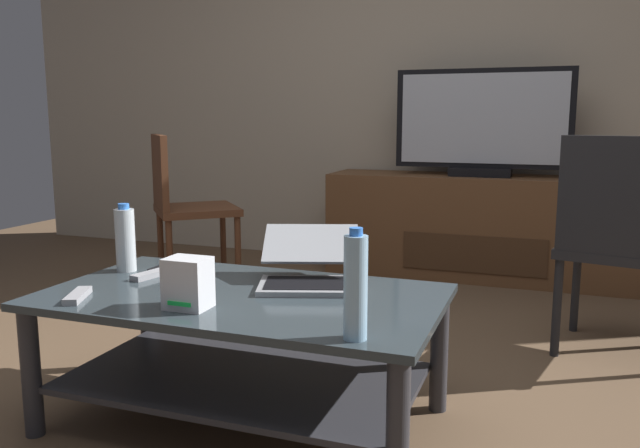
{
  "coord_description": "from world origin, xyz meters",
  "views": [
    {
      "loc": [
        0.77,
        -1.91,
        0.99
      ],
      "look_at": [
        -0.05,
        0.36,
        0.59
      ],
      "focal_mm": 35.84,
      "sensor_mm": 36.0,
      "label": 1
    }
  ],
  "objects_px": {
    "side_chair": "(183,202)",
    "laptop": "(310,268)",
    "television": "(482,125)",
    "water_bottle_far": "(356,287)",
    "cell_phone": "(166,267)",
    "water_bottle_near": "(125,239)",
    "dining_chair": "(616,237)",
    "router_box": "(188,283)",
    "tv_remote": "(78,296)",
    "soundbar_remote": "(151,274)",
    "media_cabinet": "(478,227)",
    "coffee_table": "(243,333)"
  },
  "relations": [
    {
      "from": "coffee_table",
      "to": "water_bottle_far",
      "type": "distance_m",
      "value": 0.61
    },
    {
      "from": "water_bottle_far",
      "to": "cell_phone",
      "type": "height_order",
      "value": "water_bottle_far"
    },
    {
      "from": "router_box",
      "to": "water_bottle_far",
      "type": "relative_size",
      "value": 0.53
    },
    {
      "from": "coffee_table",
      "to": "router_box",
      "type": "distance_m",
      "value": 0.3
    },
    {
      "from": "side_chair",
      "to": "laptop",
      "type": "height_order",
      "value": "side_chair"
    },
    {
      "from": "tv_remote",
      "to": "soundbar_remote",
      "type": "relative_size",
      "value": 1.0
    },
    {
      "from": "dining_chair",
      "to": "water_bottle_near",
      "type": "xyz_separation_m",
      "value": [
        -1.7,
        -0.91,
        0.04
      ]
    },
    {
      "from": "side_chair",
      "to": "soundbar_remote",
      "type": "xyz_separation_m",
      "value": [
        0.67,
        -1.28,
        -0.07
      ]
    },
    {
      "from": "media_cabinet",
      "to": "television",
      "type": "relative_size",
      "value": 1.78
    },
    {
      "from": "water_bottle_near",
      "to": "tv_remote",
      "type": "xyz_separation_m",
      "value": [
        0.09,
        -0.36,
        -0.11
      ]
    },
    {
      "from": "water_bottle_near",
      "to": "tv_remote",
      "type": "height_order",
      "value": "water_bottle_near"
    },
    {
      "from": "router_box",
      "to": "water_bottle_near",
      "type": "relative_size",
      "value": 0.61
    },
    {
      "from": "side_chair",
      "to": "tv_remote",
      "type": "xyz_separation_m",
      "value": [
        0.62,
        -1.59,
        -0.07
      ]
    },
    {
      "from": "media_cabinet",
      "to": "soundbar_remote",
      "type": "bearing_deg",
      "value": -112.19
    },
    {
      "from": "dining_chair",
      "to": "television",
      "type": "bearing_deg",
      "value": 119.41
    },
    {
      "from": "coffee_table",
      "to": "side_chair",
      "type": "xyz_separation_m",
      "value": [
        -1.07,
        1.36,
        0.21
      ]
    },
    {
      "from": "television",
      "to": "router_box",
      "type": "relative_size",
      "value": 6.96
    },
    {
      "from": "router_box",
      "to": "soundbar_remote",
      "type": "xyz_separation_m",
      "value": [
        -0.32,
        0.28,
        -0.07
      ]
    },
    {
      "from": "dining_chair",
      "to": "cell_phone",
      "type": "distance_m",
      "value": 1.79
    },
    {
      "from": "laptop",
      "to": "router_box",
      "type": "distance_m",
      "value": 0.45
    },
    {
      "from": "laptop",
      "to": "cell_phone",
      "type": "height_order",
      "value": "laptop"
    },
    {
      "from": "coffee_table",
      "to": "media_cabinet",
      "type": "xyz_separation_m",
      "value": [
        0.49,
        2.26,
        0.01
      ]
    },
    {
      "from": "laptop",
      "to": "tv_remote",
      "type": "distance_m",
      "value": 0.74
    },
    {
      "from": "television",
      "to": "laptop",
      "type": "height_order",
      "value": "television"
    },
    {
      "from": "laptop",
      "to": "water_bottle_far",
      "type": "relative_size",
      "value": 1.61
    },
    {
      "from": "laptop",
      "to": "cell_phone",
      "type": "distance_m",
      "value": 0.58
    },
    {
      "from": "soundbar_remote",
      "to": "cell_phone",
      "type": "bearing_deg",
      "value": 112.63
    },
    {
      "from": "television",
      "to": "soundbar_remote",
      "type": "bearing_deg",
      "value": -112.39
    },
    {
      "from": "television",
      "to": "water_bottle_near",
      "type": "relative_size",
      "value": 4.23
    },
    {
      "from": "dining_chair",
      "to": "router_box",
      "type": "distance_m",
      "value": 1.75
    },
    {
      "from": "media_cabinet",
      "to": "dining_chair",
      "type": "distance_m",
      "value": 1.4
    },
    {
      "from": "television",
      "to": "water_bottle_far",
      "type": "height_order",
      "value": "television"
    },
    {
      "from": "water_bottle_near",
      "to": "soundbar_remote",
      "type": "distance_m",
      "value": 0.18
    },
    {
      "from": "laptop",
      "to": "soundbar_remote",
      "type": "distance_m",
      "value": 0.57
    },
    {
      "from": "tv_remote",
      "to": "soundbar_remote",
      "type": "bearing_deg",
      "value": 56.58
    },
    {
      "from": "laptop",
      "to": "water_bottle_near",
      "type": "relative_size",
      "value": 1.86
    },
    {
      "from": "water_bottle_near",
      "to": "cell_phone",
      "type": "height_order",
      "value": "water_bottle_near"
    },
    {
      "from": "television",
      "to": "water_bottle_near",
      "type": "height_order",
      "value": "television"
    },
    {
      "from": "dining_chair",
      "to": "cell_phone",
      "type": "relative_size",
      "value": 6.59
    },
    {
      "from": "coffee_table",
      "to": "soundbar_remote",
      "type": "xyz_separation_m",
      "value": [
        -0.39,
        0.08,
        0.14
      ]
    },
    {
      "from": "water_bottle_near",
      "to": "water_bottle_far",
      "type": "xyz_separation_m",
      "value": [
        1.0,
        -0.41,
        0.02
      ]
    },
    {
      "from": "dining_chair",
      "to": "tv_remote",
      "type": "bearing_deg",
      "value": -141.74
    },
    {
      "from": "laptop",
      "to": "soundbar_remote",
      "type": "height_order",
      "value": "laptop"
    },
    {
      "from": "side_chair",
      "to": "water_bottle_near",
      "type": "height_order",
      "value": "side_chair"
    },
    {
      "from": "tv_remote",
      "to": "water_bottle_far",
      "type": "bearing_deg",
      "value": -26.91
    },
    {
      "from": "tv_remote",
      "to": "water_bottle_near",
      "type": "bearing_deg",
      "value": 79.88
    },
    {
      "from": "television",
      "to": "router_box",
      "type": "distance_m",
      "value": 2.54
    },
    {
      "from": "router_box",
      "to": "soundbar_remote",
      "type": "distance_m",
      "value": 0.43
    },
    {
      "from": "dining_chair",
      "to": "water_bottle_near",
      "type": "height_order",
      "value": "dining_chair"
    },
    {
      "from": "router_box",
      "to": "cell_phone",
      "type": "bearing_deg",
      "value": 130.49
    }
  ]
}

